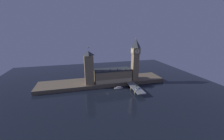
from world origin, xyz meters
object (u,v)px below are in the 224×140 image
car_southbound_trail (136,86)px  boat_upstream (119,88)px  pedestrian_mid_walk (138,85)px  street_lamp_near (136,89)px  clock_tower (135,59)px  pedestrian_near_rail (134,89)px  car_northbound_trail (136,89)px  victoria_tower (89,68)px  car_southbound_lead (139,88)px

car_southbound_trail → boat_upstream: (-25.94, 9.98, -5.39)m
pedestrian_mid_walk → street_lamp_near: street_lamp_near is taller
clock_tower → car_southbound_trail: (-8.48, -26.85, -38.32)m
pedestrian_near_rail → clock_tower: bearing=66.6°
car_northbound_trail → pedestrian_near_rail: 3.00m
street_lamp_near → pedestrian_mid_walk: bearing=58.9°
car_southbound_trail → boat_upstream: car_southbound_trail is taller
victoria_tower → pedestrian_mid_walk: (73.90, -29.29, -26.66)m
victoria_tower → car_southbound_trail: bearing=-21.9°
clock_tower → pedestrian_mid_walk: 47.29m
clock_tower → victoria_tower: bearing=178.7°
car_southbound_lead → pedestrian_near_rail: (-8.30, -0.96, 0.20)m
street_lamp_near → boat_upstream: size_ratio=0.42×
street_lamp_near → car_southbound_trail: bearing=66.1°
boat_upstream → pedestrian_mid_walk: bearing=-20.4°
clock_tower → car_southbound_trail: clock_tower is taller
car_northbound_trail → car_southbound_lead: car_northbound_trail is taller
boat_upstream → car_southbound_trail: bearing=-21.1°
street_lamp_near → boat_upstream: bearing=120.2°
car_southbound_lead → car_southbound_trail: size_ratio=0.94×
clock_tower → boat_upstream: size_ratio=4.70×
car_northbound_trail → boat_upstream: bearing=131.5°
car_northbound_trail → pedestrian_mid_walk: bearing=56.3°
clock_tower → pedestrian_mid_walk: clock_tower is taller
victoria_tower → pedestrian_near_rail: size_ratio=37.88×
car_southbound_lead → boat_upstream: 33.77m
pedestrian_mid_walk → victoria_tower: bearing=158.4°
victoria_tower → car_southbound_trail: victoria_tower is taller
boat_upstream → clock_tower: bearing=26.1°
victoria_tower → pedestrian_near_rail: (62.84, -40.56, -26.79)m
car_southbound_trail → clock_tower: bearing=72.5°
pedestrian_near_rail → boat_upstream: size_ratio=0.10×
clock_tower → car_southbound_lead: bearing=-102.6°
victoria_tower → street_lamp_near: bearing=-37.7°
car_southbound_lead → street_lamp_near: size_ratio=0.58×
victoria_tower → car_southbound_trail: 81.28m
car_northbound_trail → street_lamp_near: bearing=-115.8°
car_southbound_trail → boat_upstream: 28.31m
pedestrian_near_rail → street_lamp_near: street_lamp_near is taller
clock_tower → car_northbound_trail: bearing=-109.3°
car_southbound_trail → car_southbound_lead: bearing=-90.0°
car_southbound_trail → pedestrian_near_rail: 14.54m
car_southbound_trail → street_lamp_near: street_lamp_near is taller
car_southbound_lead → street_lamp_near: 12.77m
car_southbound_lead → pedestrian_near_rail: 8.35m
clock_tower → victoria_tower: (-79.62, 1.77, -11.37)m
car_southbound_lead → pedestrian_mid_walk: pedestrian_mid_walk is taller
car_northbound_trail → pedestrian_near_rail: bearing=157.4°
street_lamp_near → car_northbound_trail: bearing=64.2°
car_southbound_trail → pedestrian_mid_walk: bearing=-13.7°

